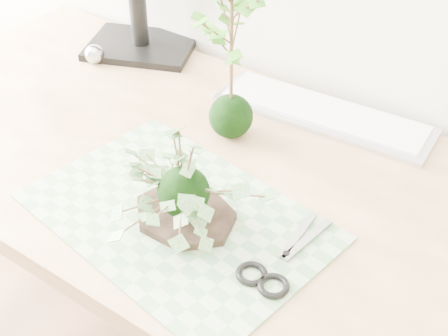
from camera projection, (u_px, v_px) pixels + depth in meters
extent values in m
cube|color=tan|center=(227.00, 183.00, 1.15)|extent=(1.60, 0.70, 0.04)
cube|color=tan|center=(83.00, 138.00, 1.90)|extent=(0.06, 0.06, 0.70)
cube|color=#5A8A5A|center=(177.00, 216.00, 1.05)|extent=(0.54, 0.40, 0.00)
cylinder|color=black|center=(185.00, 215.00, 1.04)|extent=(0.19, 0.19, 0.01)
sphere|color=black|center=(184.00, 192.00, 1.01)|extent=(0.09, 0.09, 0.09)
sphere|color=black|center=(231.00, 116.00, 1.21)|extent=(0.09, 0.09, 0.09)
cylinder|color=#4E3620|center=(231.00, 58.00, 1.14)|extent=(0.01, 0.01, 0.21)
cube|color=#B5B6BF|center=(323.00, 114.00, 1.29)|extent=(0.47, 0.17, 0.01)
cube|color=silver|center=(324.00, 111.00, 1.28)|extent=(0.43, 0.14, 0.01)
cube|color=black|center=(141.00, 46.00, 1.52)|extent=(0.30, 0.27, 0.02)
cylinder|color=black|center=(139.00, 17.00, 1.47)|extent=(0.04, 0.04, 0.14)
sphere|color=silver|center=(94.00, 54.00, 1.46)|extent=(0.05, 0.05, 0.05)
cube|color=gray|center=(297.00, 235.00, 1.01)|extent=(0.02, 0.12, 0.00)
cube|color=gray|center=(306.00, 239.00, 1.00)|extent=(0.03, 0.12, 0.00)
torus|color=black|center=(252.00, 274.00, 0.94)|extent=(0.05, 0.05, 0.01)
torus|color=black|center=(275.00, 286.00, 0.92)|extent=(0.05, 0.05, 0.01)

